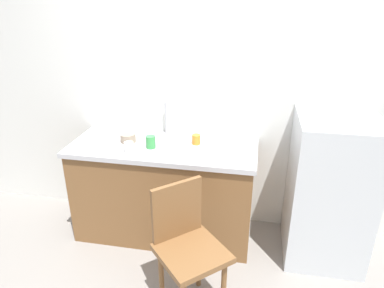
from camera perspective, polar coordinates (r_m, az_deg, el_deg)
name	(u,v)px	position (r m, az deg, el deg)	size (l,w,h in m)	color
back_wall	(211,85)	(2.98, 3.18, 9.55)	(4.80, 0.10, 2.55)	silver
cabinet_base	(165,192)	(3.07, -4.46, -7.79)	(1.49, 0.60, 0.81)	brown
countertop	(163,147)	(2.87, -4.72, -0.52)	(1.53, 0.64, 0.04)	#B7B7BC
faucet	(166,118)	(3.04, -4.23, 4.21)	(0.02, 0.02, 0.29)	#B7B7BC
refrigerator	(328,190)	(2.93, 21.39, -6.94)	(0.59, 0.64, 1.17)	silver
chair	(187,244)	(2.34, -0.83, -16.04)	(0.57, 0.57, 0.89)	brown
dish_tray	(230,144)	(2.81, 6.27, -0.08)	(0.28, 0.20, 0.05)	white
terracotta_bowl	(128,138)	(2.95, -10.39, 1.00)	(0.13, 0.13, 0.07)	gray
cup_green	(151,142)	(2.80, -6.76, 0.34)	(0.08, 0.08, 0.10)	green
cup_white	(129,147)	(2.75, -10.27, -0.52)	(0.07, 0.07, 0.08)	white
cup_orange	(196,139)	(2.86, 0.69, 0.76)	(0.07, 0.07, 0.08)	orange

